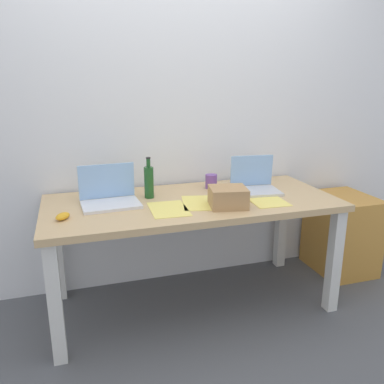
{
  "coord_description": "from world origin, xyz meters",
  "views": [
    {
      "loc": [
        -0.7,
        -2.24,
        1.45
      ],
      "look_at": [
        0.0,
        0.0,
        0.77
      ],
      "focal_mm": 37.11,
      "sensor_mm": 36.0,
      "label": 1
    }
  ],
  "objects_px": {
    "beer_bottle": "(149,181)",
    "filing_cabinet": "(341,233)",
    "coffee_mug": "(211,181)",
    "desk": "(192,213)",
    "computer_mouse": "(63,216)",
    "laptop_right": "(255,184)",
    "cardboard_box": "(228,197)",
    "laptop_left": "(110,197)"
  },
  "relations": [
    {
      "from": "beer_bottle",
      "to": "filing_cabinet",
      "type": "xyz_separation_m",
      "value": [
        1.49,
        0.01,
        -0.53
      ]
    },
    {
      "from": "coffee_mug",
      "to": "filing_cabinet",
      "type": "relative_size",
      "value": 0.16
    },
    {
      "from": "desk",
      "to": "computer_mouse",
      "type": "relative_size",
      "value": 17.9
    },
    {
      "from": "computer_mouse",
      "to": "coffee_mug",
      "type": "relative_size",
      "value": 1.05
    },
    {
      "from": "computer_mouse",
      "to": "filing_cabinet",
      "type": "bearing_deg",
      "value": 38.13
    },
    {
      "from": "coffee_mug",
      "to": "laptop_right",
      "type": "bearing_deg",
      "value": -31.64
    },
    {
      "from": "desk",
      "to": "filing_cabinet",
      "type": "relative_size",
      "value": 3.01
    },
    {
      "from": "desk",
      "to": "beer_bottle",
      "type": "relative_size",
      "value": 6.92
    },
    {
      "from": "beer_bottle",
      "to": "cardboard_box",
      "type": "xyz_separation_m",
      "value": [
        0.41,
        -0.31,
        -0.05
      ]
    },
    {
      "from": "coffee_mug",
      "to": "cardboard_box",
      "type": "bearing_deg",
      "value": -95.95
    },
    {
      "from": "desk",
      "to": "beer_bottle",
      "type": "distance_m",
      "value": 0.34
    },
    {
      "from": "beer_bottle",
      "to": "coffee_mug",
      "type": "distance_m",
      "value": 0.46
    },
    {
      "from": "computer_mouse",
      "to": "coffee_mug",
      "type": "height_order",
      "value": "coffee_mug"
    },
    {
      "from": "computer_mouse",
      "to": "cardboard_box",
      "type": "height_order",
      "value": "cardboard_box"
    },
    {
      "from": "beer_bottle",
      "to": "cardboard_box",
      "type": "bearing_deg",
      "value": -37.52
    },
    {
      "from": "cardboard_box",
      "to": "computer_mouse",
      "type": "bearing_deg",
      "value": 176.41
    },
    {
      "from": "cardboard_box",
      "to": "coffee_mug",
      "type": "height_order",
      "value": "cardboard_box"
    },
    {
      "from": "coffee_mug",
      "to": "filing_cabinet",
      "type": "xyz_separation_m",
      "value": [
        1.05,
        -0.08,
        -0.47
      ]
    },
    {
      "from": "beer_bottle",
      "to": "computer_mouse",
      "type": "height_order",
      "value": "beer_bottle"
    },
    {
      "from": "laptop_left",
      "to": "beer_bottle",
      "type": "relative_size",
      "value": 1.35
    },
    {
      "from": "laptop_left",
      "to": "computer_mouse",
      "type": "height_order",
      "value": "laptop_left"
    },
    {
      "from": "cardboard_box",
      "to": "coffee_mug",
      "type": "relative_size",
      "value": 2.23
    },
    {
      "from": "laptop_left",
      "to": "beer_bottle",
      "type": "xyz_separation_m",
      "value": [
        0.25,
        0.06,
        0.06
      ]
    },
    {
      "from": "beer_bottle",
      "to": "coffee_mug",
      "type": "relative_size",
      "value": 2.72
    },
    {
      "from": "filing_cabinet",
      "to": "computer_mouse",
      "type": "bearing_deg",
      "value": -172.49
    },
    {
      "from": "laptop_left",
      "to": "coffee_mug",
      "type": "xyz_separation_m",
      "value": [
        0.7,
        0.16,
        -0.0
      ]
    },
    {
      "from": "laptop_right",
      "to": "cardboard_box",
      "type": "xyz_separation_m",
      "value": [
        -0.29,
        -0.25,
        0.01
      ]
    },
    {
      "from": "beer_bottle",
      "to": "filing_cabinet",
      "type": "relative_size",
      "value": 0.44
    },
    {
      "from": "laptop_left",
      "to": "computer_mouse",
      "type": "bearing_deg",
      "value": -144.8
    },
    {
      "from": "beer_bottle",
      "to": "filing_cabinet",
      "type": "height_order",
      "value": "beer_bottle"
    },
    {
      "from": "computer_mouse",
      "to": "coffee_mug",
      "type": "distance_m",
      "value": 1.03
    },
    {
      "from": "desk",
      "to": "laptop_left",
      "type": "xyz_separation_m",
      "value": [
        -0.5,
        0.06,
        0.14
      ]
    },
    {
      "from": "computer_mouse",
      "to": "cardboard_box",
      "type": "xyz_separation_m",
      "value": [
        0.93,
        -0.06,
        0.04
      ]
    },
    {
      "from": "desk",
      "to": "filing_cabinet",
      "type": "xyz_separation_m",
      "value": [
        1.25,
        0.14,
        -0.34
      ]
    },
    {
      "from": "laptop_left",
      "to": "filing_cabinet",
      "type": "distance_m",
      "value": 1.81
    },
    {
      "from": "laptop_right",
      "to": "filing_cabinet",
      "type": "distance_m",
      "value": 0.93
    },
    {
      "from": "laptop_left",
      "to": "cardboard_box",
      "type": "bearing_deg",
      "value": -20.61
    },
    {
      "from": "cardboard_box",
      "to": "filing_cabinet",
      "type": "relative_size",
      "value": 0.36
    },
    {
      "from": "laptop_left",
      "to": "laptop_right",
      "type": "xyz_separation_m",
      "value": [
        0.95,
        0.0,
        -0.0
      ]
    },
    {
      "from": "laptop_right",
      "to": "beer_bottle",
      "type": "distance_m",
      "value": 0.71
    },
    {
      "from": "desk",
      "to": "laptop_left",
      "type": "height_order",
      "value": "laptop_left"
    },
    {
      "from": "laptop_right",
      "to": "filing_cabinet",
      "type": "height_order",
      "value": "laptop_right"
    }
  ]
}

